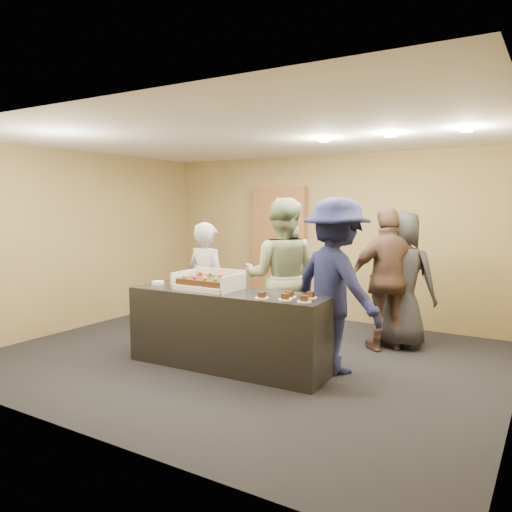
# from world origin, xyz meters

# --- Properties ---
(room) EXTENTS (6.04, 6.00, 2.70)m
(room) POSITION_xyz_m (0.00, 0.00, 1.35)
(room) COLOR black
(room) RESTS_ON ground
(serving_counter) EXTENTS (2.43, 0.81, 0.90)m
(serving_counter) POSITION_xyz_m (0.04, -0.44, 0.45)
(serving_counter) COLOR black
(serving_counter) RESTS_ON floor
(storage_cabinet) EXTENTS (1.00, 0.15, 2.19)m
(storage_cabinet) POSITION_xyz_m (-0.86, 2.41, 1.10)
(storage_cabinet) COLOR brown
(storage_cabinet) RESTS_ON floor
(cake_box) EXTENTS (0.74, 0.51, 0.22)m
(cake_box) POSITION_xyz_m (-0.24, -0.41, 0.95)
(cake_box) COLOR white
(cake_box) RESTS_ON serving_counter
(sheet_cake) EXTENTS (0.63, 0.44, 0.12)m
(sheet_cake) POSITION_xyz_m (-0.24, -0.44, 1.00)
(sheet_cake) COLOR black
(sheet_cake) RESTS_ON cake_box
(plate_stack) EXTENTS (0.16, 0.16, 0.04)m
(plate_stack) POSITION_xyz_m (-1.00, -0.49, 0.92)
(plate_stack) COLOR white
(plate_stack) RESTS_ON serving_counter
(slice_a) EXTENTS (0.15, 0.15, 0.07)m
(slice_a) POSITION_xyz_m (0.60, -0.62, 0.92)
(slice_a) COLOR white
(slice_a) RESTS_ON serving_counter
(slice_b) EXTENTS (0.15, 0.15, 0.07)m
(slice_b) POSITION_xyz_m (0.82, -0.41, 0.92)
(slice_b) COLOR white
(slice_b) RESTS_ON serving_counter
(slice_c) EXTENTS (0.15, 0.15, 0.07)m
(slice_c) POSITION_xyz_m (0.85, -0.56, 0.92)
(slice_c) COLOR white
(slice_c) RESTS_ON serving_counter
(slice_d) EXTENTS (0.15, 0.15, 0.07)m
(slice_d) POSITION_xyz_m (1.03, -0.33, 0.92)
(slice_d) COLOR white
(slice_d) RESTS_ON serving_counter
(slice_e) EXTENTS (0.15, 0.15, 0.07)m
(slice_e) POSITION_xyz_m (1.07, -0.55, 0.92)
(slice_e) COLOR white
(slice_e) RESTS_ON serving_counter
(person_server_grey) EXTENTS (0.64, 0.46, 1.67)m
(person_server_grey) POSITION_xyz_m (-0.61, 0.01, 0.84)
(person_server_grey) COLOR #A1A2A6
(person_server_grey) RESTS_ON floor
(person_sage_man) EXTENTS (1.16, 1.03, 1.98)m
(person_sage_man) POSITION_xyz_m (0.32, 0.33, 0.99)
(person_sage_man) COLOR gray
(person_sage_man) RESTS_ON floor
(person_navy_man) EXTENTS (1.47, 1.22, 1.98)m
(person_navy_man) POSITION_xyz_m (1.16, 0.07, 0.99)
(person_navy_man) COLOR #16193E
(person_navy_man) RESTS_ON floor
(person_brown_extra) EXTENTS (1.12, 1.07, 1.87)m
(person_brown_extra) POSITION_xyz_m (1.41, 1.21, 0.93)
(person_brown_extra) COLOR brown
(person_brown_extra) RESTS_ON floor
(person_dark_suit) EXTENTS (0.90, 0.60, 1.82)m
(person_dark_suit) POSITION_xyz_m (1.52, 1.45, 0.91)
(person_dark_suit) COLOR #27272C
(person_dark_suit) RESTS_ON floor
(ceiling_spotlights) EXTENTS (1.72, 0.12, 0.03)m
(ceiling_spotlights) POSITION_xyz_m (1.60, 0.50, 2.67)
(ceiling_spotlights) COLOR #FFEAC6
(ceiling_spotlights) RESTS_ON ceiling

